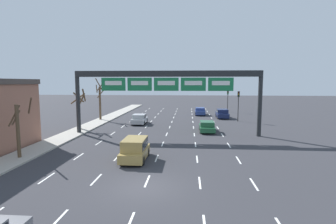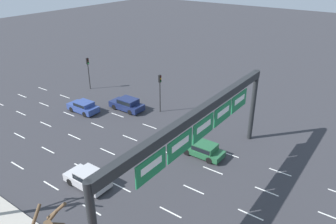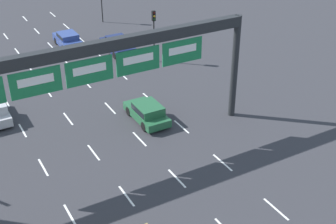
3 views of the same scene
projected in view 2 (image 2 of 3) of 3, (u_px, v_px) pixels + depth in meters
The scene contains 8 objects.
lane_dashes at pixel (221, 201), 25.73m from camera, with size 13.32×67.00×0.01m.
sign_gantry at pixel (200, 124), 24.24m from camera, with size 21.88×0.69×7.53m.
car_silver at pixel (88, 178), 27.21m from camera, with size 1.98×3.99×1.47m.
car_blue at pixel (83, 106), 40.28m from camera, with size 1.87×4.03×1.42m.
car_green at pixel (203, 149), 31.39m from camera, with size 1.86×4.15×1.35m.
car_navy at pixel (127, 104), 40.85m from camera, with size 1.96×4.44×1.56m.
traffic_light_near_gantry at pixel (88, 67), 46.43m from camera, with size 0.30×0.35×4.60m.
traffic_light_mid_block at pixel (160, 86), 39.29m from camera, with size 0.30×0.35×4.77m.
Camera 2 is at (-18.83, 4.99, 17.38)m, focal length 35.00 mm.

